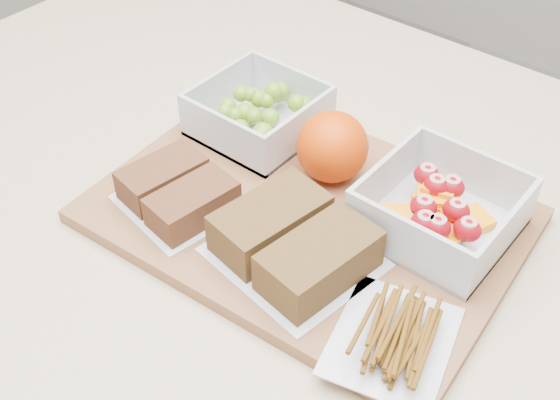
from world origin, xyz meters
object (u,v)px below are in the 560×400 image
(grape_container, at_px, (261,113))
(sandwich_bag_left, at_px, (178,192))
(sandwich_bag_center, at_px, (294,242))
(cutting_board, at_px, (307,215))
(fruit_container, at_px, (440,212))
(pretzel_bag, at_px, (393,332))
(orange, at_px, (332,147))

(grape_container, relative_size, sandwich_bag_left, 0.98)
(sandwich_bag_center, bearing_deg, sandwich_bag_left, -173.69)
(cutting_board, relative_size, sandwich_bag_left, 3.18)
(sandwich_bag_center, bearing_deg, cutting_board, 117.39)
(fruit_container, distance_m, pretzel_bag, 0.15)
(grape_container, bearing_deg, sandwich_bag_left, -83.15)
(cutting_board, xyz_separation_m, sandwich_bag_left, (-0.11, -0.08, 0.03))
(pretzel_bag, bearing_deg, fruit_container, 105.45)
(cutting_board, distance_m, pretzel_bag, 0.18)
(grape_container, relative_size, pretzel_bag, 0.92)
(grape_container, height_order, sandwich_bag_left, grape_container)
(grape_container, xyz_separation_m, fruit_container, (0.24, -0.02, -0.00))
(sandwich_bag_left, bearing_deg, cutting_board, 35.53)
(sandwich_bag_left, distance_m, sandwich_bag_center, 0.14)
(pretzel_bag, bearing_deg, orange, 139.58)
(cutting_board, distance_m, sandwich_bag_left, 0.14)
(cutting_board, relative_size, orange, 5.44)
(sandwich_bag_center, distance_m, pretzel_bag, 0.13)
(cutting_board, xyz_separation_m, pretzel_bag, (0.16, -0.09, 0.02))
(orange, bearing_deg, cutting_board, -76.90)
(grape_container, distance_m, fruit_container, 0.25)
(cutting_board, xyz_separation_m, sandwich_bag_center, (0.03, -0.06, 0.03))
(sandwich_bag_left, xyz_separation_m, pretzel_bag, (0.27, -0.01, -0.00))
(fruit_container, relative_size, sandwich_bag_left, 1.04)
(cutting_board, distance_m, sandwich_bag_center, 0.08)
(sandwich_bag_left, bearing_deg, orange, 55.74)
(sandwich_bag_center, bearing_deg, grape_container, 138.97)
(cutting_board, bearing_deg, fruit_container, 23.31)
(fruit_container, bearing_deg, sandwich_bag_left, -148.49)
(sandwich_bag_left, relative_size, pretzel_bag, 0.94)
(cutting_board, height_order, sandwich_bag_center, sandwich_bag_center)
(orange, bearing_deg, grape_container, 172.19)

